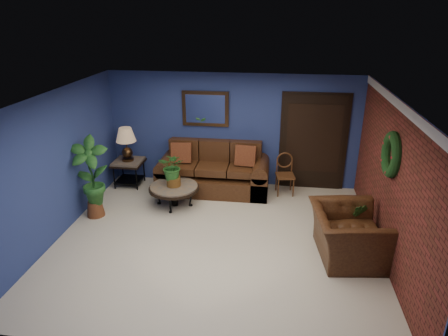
# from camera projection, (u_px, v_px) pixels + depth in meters

# --- Properties ---
(floor) EXTENTS (5.50, 5.50, 0.00)m
(floor) POSITION_uv_depth(u_px,v_px,m) (216.00, 240.00, 6.95)
(floor) COLOR beige
(floor) RESTS_ON ground
(wall_back) EXTENTS (5.50, 0.04, 2.50)m
(wall_back) POSITION_uv_depth(u_px,v_px,m) (233.00, 130.00, 8.78)
(wall_back) COLOR navy
(wall_back) RESTS_ON ground
(wall_left) EXTENTS (0.04, 5.00, 2.50)m
(wall_left) POSITION_uv_depth(u_px,v_px,m) (57.00, 166.00, 6.82)
(wall_left) COLOR navy
(wall_left) RESTS_ON ground
(wall_right_brick) EXTENTS (0.04, 5.00, 2.50)m
(wall_right_brick) POSITION_uv_depth(u_px,v_px,m) (392.00, 183.00, 6.14)
(wall_right_brick) COLOR maroon
(wall_right_brick) RESTS_ON ground
(ceiling) EXTENTS (5.50, 5.00, 0.02)m
(ceiling) POSITION_uv_depth(u_px,v_px,m) (215.00, 98.00, 6.01)
(ceiling) COLOR silver
(ceiling) RESTS_ON wall_back
(crown_molding) EXTENTS (0.03, 5.00, 0.14)m
(crown_molding) POSITION_uv_depth(u_px,v_px,m) (403.00, 108.00, 5.70)
(crown_molding) COLOR white
(crown_molding) RESTS_ON wall_right_brick
(wall_mirror) EXTENTS (1.02, 0.06, 0.77)m
(wall_mirror) POSITION_uv_depth(u_px,v_px,m) (205.00, 109.00, 8.64)
(wall_mirror) COLOR #452C17
(wall_mirror) RESTS_ON wall_back
(closet_door) EXTENTS (1.44, 0.06, 2.18)m
(closet_door) POSITION_uv_depth(u_px,v_px,m) (313.00, 143.00, 8.61)
(closet_door) COLOR black
(closet_door) RESTS_ON wall_back
(wreath) EXTENTS (0.16, 0.72, 0.72)m
(wreath) POSITION_uv_depth(u_px,v_px,m) (391.00, 155.00, 6.03)
(wreath) COLOR black
(wreath) RESTS_ON wall_right_brick
(sofa) EXTENTS (2.39, 1.03, 1.07)m
(sofa) POSITION_uv_depth(u_px,v_px,m) (214.00, 174.00, 8.79)
(sofa) COLOR #4A2D15
(sofa) RESTS_ON ground
(coffee_table) EXTENTS (1.01, 1.01, 0.43)m
(coffee_table) POSITION_uv_depth(u_px,v_px,m) (174.00, 188.00, 8.04)
(coffee_table) COLOR #534E48
(coffee_table) RESTS_ON ground
(end_table) EXTENTS (0.65, 0.65, 0.59)m
(end_table) POSITION_uv_depth(u_px,v_px,m) (129.00, 166.00, 8.95)
(end_table) COLOR #534E48
(end_table) RESTS_ON ground
(table_lamp) EXTENTS (0.44, 0.44, 0.73)m
(table_lamp) POSITION_uv_depth(u_px,v_px,m) (126.00, 140.00, 8.72)
(table_lamp) COLOR #452C17
(table_lamp) RESTS_ON end_table
(side_chair) EXTENTS (0.43, 0.43, 0.89)m
(side_chair) POSITION_uv_depth(u_px,v_px,m) (285.00, 171.00, 8.56)
(side_chair) COLOR #5A2C19
(side_chair) RESTS_ON ground
(armchair) EXTENTS (1.22, 1.36, 0.80)m
(armchair) POSITION_uv_depth(u_px,v_px,m) (347.00, 234.00, 6.36)
(armchair) COLOR #4A2D15
(armchair) RESTS_ON ground
(coffee_plant) EXTENTS (0.57, 0.51, 0.70)m
(coffee_plant) POSITION_uv_depth(u_px,v_px,m) (173.00, 168.00, 7.88)
(coffee_plant) COLOR brown
(coffee_plant) RESTS_ON coffee_table
(floor_plant) EXTENTS (0.37, 0.31, 0.76)m
(floor_plant) POSITION_uv_depth(u_px,v_px,m) (355.00, 222.00, 6.75)
(floor_plant) COLOR brown
(floor_plant) RESTS_ON ground
(tall_plant) EXTENTS (0.79, 0.62, 1.58)m
(tall_plant) POSITION_uv_depth(u_px,v_px,m) (91.00, 175.00, 7.45)
(tall_plant) COLOR brown
(tall_plant) RESTS_ON ground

